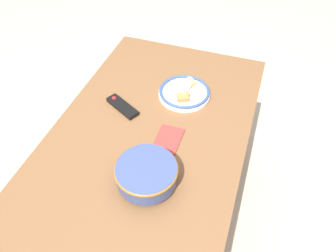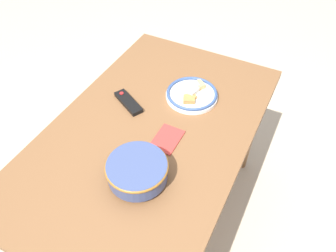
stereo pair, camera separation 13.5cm
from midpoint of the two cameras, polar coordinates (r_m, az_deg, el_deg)
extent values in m
plane|color=#B7A88E|center=(2.01, -4.34, -15.72)|extent=(8.00, 8.00, 0.00)
cube|color=brown|center=(1.41, -5.97, -1.69)|extent=(1.33, 0.81, 0.04)
cylinder|color=brown|center=(2.02, 10.32, 0.88)|extent=(0.06, 0.06, 0.71)
cylinder|color=brown|center=(2.16, -7.40, 4.95)|extent=(0.06, 0.06, 0.71)
cylinder|color=#384775|center=(1.23, -6.83, -9.62)|extent=(0.10, 0.10, 0.02)
cylinder|color=#384775|center=(1.19, -7.02, -8.42)|extent=(0.22, 0.22, 0.07)
cylinder|color=#9E4C1E|center=(1.20, -6.99, -8.57)|extent=(0.20, 0.20, 0.06)
torus|color=#936023|center=(1.17, -7.14, -7.63)|extent=(0.23, 0.23, 0.01)
cylinder|color=white|center=(1.55, 0.37, 5.52)|extent=(0.24, 0.24, 0.02)
torus|color=#334C7F|center=(1.54, 0.37, 5.97)|extent=(0.24, 0.24, 0.01)
cube|color=silver|center=(1.56, 0.14, 7.12)|extent=(0.07, 0.07, 0.03)
cube|color=#B2753D|center=(1.50, 0.04, 4.85)|extent=(0.06, 0.07, 0.02)
cube|color=silver|center=(1.54, -0.47, 6.41)|extent=(0.05, 0.05, 0.02)
cube|color=tan|center=(1.52, 0.30, 5.36)|extent=(0.06, 0.06, 0.02)
cube|color=silver|center=(1.53, 0.55, 6.20)|extent=(0.06, 0.04, 0.03)
cube|color=tan|center=(1.58, 1.49, 7.51)|extent=(0.06, 0.06, 0.02)
cube|color=black|center=(1.51, -10.51, 3.24)|extent=(0.13, 0.18, 0.02)
cylinder|color=red|center=(1.54, -11.90, 4.67)|extent=(0.02, 0.02, 0.00)
cube|color=#B2332D|center=(1.36, -2.80, -2.44)|extent=(0.15, 0.10, 0.01)
camera|label=1|loc=(0.07, -92.87, -3.02)|focal=35.00mm
camera|label=2|loc=(0.07, 87.13, 3.02)|focal=35.00mm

